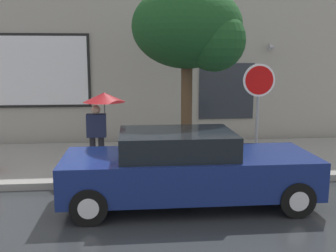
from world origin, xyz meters
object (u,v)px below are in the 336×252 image
object	(u,v)px
street_tree	(193,31)
stop_sign	(258,95)
parked_car	(187,168)
pedestrian_with_umbrella	(102,108)

from	to	relation	value
street_tree	stop_sign	world-z (taller)	street_tree
parked_car	street_tree	distance (m)	3.43
parked_car	stop_sign	bearing A→B (deg)	42.21
stop_sign	pedestrian_with_umbrella	bearing A→B (deg)	174.76
parked_car	street_tree	xyz separation A→B (m)	(0.42, 2.10, 2.69)
pedestrian_with_umbrella	stop_sign	xyz separation A→B (m)	(3.64, -0.33, 0.30)
stop_sign	street_tree	bearing A→B (deg)	166.69
pedestrian_with_umbrella	stop_sign	world-z (taller)	stop_sign
pedestrian_with_umbrella	street_tree	xyz separation A→B (m)	(2.13, 0.02, 1.79)
street_tree	stop_sign	xyz separation A→B (m)	(1.51, -0.36, -1.48)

